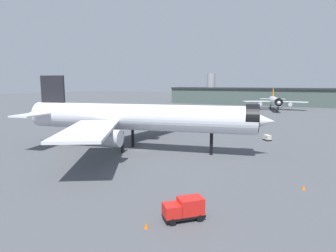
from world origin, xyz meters
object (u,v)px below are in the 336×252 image
object	(u,v)px
airliner_far_taxiway	(275,101)
service_truck_front	(184,208)
traffic_cone_near_nose	(146,225)
airliner_near_gate	(137,118)
baggage_tug_wing	(99,127)
baggage_cart_trailing	(267,138)
traffic_cone_wingtip	(304,188)

from	to	relation	value
airliner_far_taxiway	service_truck_front	size ratio (longest dim) A/B	8.31
traffic_cone_near_nose	airliner_near_gate	bearing A→B (deg)	128.12
baggage_tug_wing	baggage_cart_trailing	size ratio (longest dim) A/B	1.25
service_truck_front	traffic_cone_wingtip	bearing A→B (deg)	-169.74
airliner_far_taxiway	baggage_tug_wing	xyz separation A→B (m)	(-44.18, -121.30, -5.27)
airliner_far_taxiway	traffic_cone_near_nose	distance (m)	176.19
baggage_tug_wing	baggage_cart_trailing	distance (m)	62.72
airliner_far_taxiway	traffic_cone_near_nose	world-z (taller)	airliner_far_taxiway
airliner_near_gate	traffic_cone_wingtip	world-z (taller)	airliner_near_gate
traffic_cone_near_nose	baggage_tug_wing	bearing A→B (deg)	138.11
airliner_near_gate	traffic_cone_near_nose	world-z (taller)	airliner_near_gate
traffic_cone_wingtip	traffic_cone_near_nose	bearing A→B (deg)	-122.64
airliner_far_taxiway	service_truck_front	xyz separation A→B (m)	(19.16, -170.87, -4.66)
service_truck_front	traffic_cone_near_nose	bearing A→B (deg)	7.95
airliner_near_gate	airliner_far_taxiway	bearing A→B (deg)	69.71
airliner_near_gate	service_truck_front	size ratio (longest dim) A/B	12.39
baggage_tug_wing	traffic_cone_wingtip	bearing A→B (deg)	8.84
service_truck_front	baggage_cart_trailing	world-z (taller)	service_truck_front
traffic_cone_near_nose	traffic_cone_wingtip	distance (m)	29.32
airliner_near_gate	baggage_tug_wing	distance (m)	40.01
baggage_cart_trailing	traffic_cone_near_nose	bearing A→B (deg)	-48.00
baggage_cart_trailing	traffic_cone_near_nose	distance (m)	65.69
service_truck_front	traffic_cone_near_nose	distance (m)	5.57
service_truck_front	baggage_cart_trailing	size ratio (longest dim) A/B	1.96
service_truck_front	traffic_cone_wingtip	world-z (taller)	service_truck_front
airliner_far_taxiway	traffic_cone_wingtip	size ratio (longest dim) A/B	60.98
airliner_far_taxiway	baggage_cart_trailing	bearing A→B (deg)	-6.82
service_truck_front	baggage_cart_trailing	distance (m)	61.22
airliner_far_taxiway	traffic_cone_wingtip	bearing A→B (deg)	-3.91
service_truck_front	baggage_tug_wing	size ratio (longest dim) A/B	1.57
service_truck_front	traffic_cone_wingtip	size ratio (longest dim) A/B	7.34
baggage_cart_trailing	traffic_cone_near_nose	xyz separation A→B (m)	(-1.37, -65.67, -0.60)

